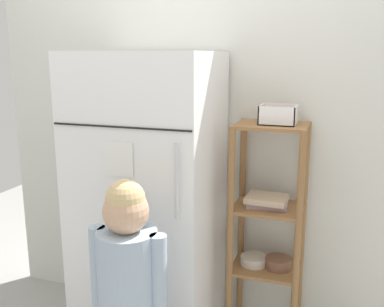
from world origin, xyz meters
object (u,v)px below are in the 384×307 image
child_standing (128,277)px  fruit_bin (279,116)px  pantry_shelf_unit (268,224)px  refrigerator (149,203)px

child_standing → fruit_bin: fruit_bin is taller
child_standing → pantry_shelf_unit: 0.85m
child_standing → fruit_bin: (0.52, 0.71, 0.62)m
refrigerator → child_standing: size_ratio=1.46×
refrigerator → child_standing: (0.15, -0.55, -0.14)m
refrigerator → fruit_bin: 0.84m
refrigerator → pantry_shelf_unit: size_ratio=1.29×
child_standing → pantry_shelf_unit: bearing=55.5°
refrigerator → pantry_shelf_unit: 0.65m
pantry_shelf_unit → fruit_bin: size_ratio=6.88×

